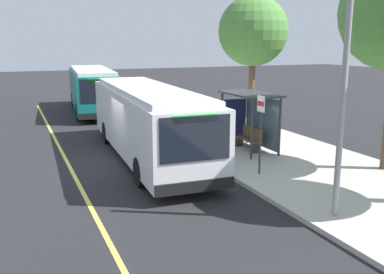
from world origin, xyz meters
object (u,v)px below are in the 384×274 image
(route_sign_post, at_px, (261,124))
(transit_bus_main, at_px, (148,120))
(pedestrian_commuter, at_px, (221,122))
(transit_bus_second, at_px, (92,88))
(waiting_bench, at_px, (249,138))

(route_sign_post, bearing_deg, transit_bus_main, -145.59)
(route_sign_post, height_order, pedestrian_commuter, route_sign_post)
(transit_bus_main, relative_size, transit_bus_second, 1.09)
(transit_bus_second, relative_size, route_sign_post, 3.71)
(transit_bus_main, bearing_deg, pedestrian_commuter, 102.85)
(transit_bus_main, bearing_deg, route_sign_post, 34.41)
(waiting_bench, bearing_deg, transit_bus_second, -163.48)
(transit_bus_second, height_order, waiting_bench, transit_bus_second)
(transit_bus_second, bearing_deg, waiting_bench, 16.52)
(transit_bus_main, height_order, pedestrian_commuter, transit_bus_main)
(transit_bus_main, xyz_separation_m, pedestrian_commuter, (-0.86, 3.79, -0.50))
(waiting_bench, bearing_deg, route_sign_post, -24.50)
(transit_bus_main, height_order, transit_bus_second, same)
(transit_bus_second, bearing_deg, transit_bus_main, -0.62)
(transit_bus_second, distance_m, route_sign_post, 17.48)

